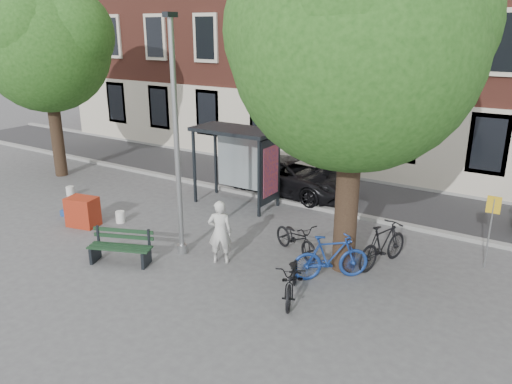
{
  "coord_description": "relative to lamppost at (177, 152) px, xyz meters",
  "views": [
    {
      "loc": [
        8.25,
        -9.23,
        5.79
      ],
      "look_at": [
        1.15,
        1.89,
        1.4
      ],
      "focal_mm": 35.0,
      "sensor_mm": 36.0,
      "label": 1
    }
  ],
  "objects": [
    {
      "name": "lamppost",
      "position": [
        0.0,
        0.0,
        0.0
      ],
      "size": [
        0.28,
        0.35,
        6.11
      ],
      "color": "#9EA0A3",
      "rests_on": "ground"
    },
    {
      "name": "bike_a",
      "position": [
        2.61,
        1.58,
        -2.32
      ],
      "size": [
        1.85,
        1.33,
        0.92
      ],
      "primitive_type": "imported",
      "rotation": [
        0.0,
        0.0,
        1.11
      ],
      "color": "black",
      "rests_on": "ground"
    },
    {
      "name": "blue_crate",
      "position": [
        -4.87,
        0.24,
        -2.68
      ],
      "size": [
        0.65,
        0.55,
        0.2
      ],
      "primitive_type": "cube",
      "rotation": [
        0.0,
        0.0,
        0.31
      ],
      "color": "navy",
      "rests_on": "ground"
    },
    {
      "name": "bench",
      "position": [
        -0.94,
        -1.27,
        -2.4
      ],
      "size": [
        1.71,
        1.08,
        0.84
      ],
      "rotation": [
        0.0,
        0.0,
        0.38
      ],
      "color": "#1E2328",
      "rests_on": "ground"
    },
    {
      "name": "bus_shelter",
      "position": [
        -0.61,
        4.11,
        -0.87
      ],
      "size": [
        2.85,
        1.45,
        2.62
      ],
      "color": "#1E2328",
      "rests_on": "ground"
    },
    {
      "name": "bucket_b",
      "position": [
        -3.05,
        0.64,
        -2.6
      ],
      "size": [
        0.35,
        0.35,
        0.36
      ],
      "primitive_type": "cylinder",
      "rotation": [
        0.0,
        0.0,
        0.28
      ],
      "color": "white",
      "rests_on": "ground"
    },
    {
      "name": "car_dark",
      "position": [
        0.05,
        6.0,
        -2.14
      ],
      "size": [
        4.72,
        2.41,
        1.28
      ],
      "primitive_type": "imported",
      "rotation": [
        0.0,
        0.0,
        1.51
      ],
      "color": "black",
      "rests_on": "ground"
    },
    {
      "name": "tree_left",
      "position": [
        -8.99,
        2.88,
        2.43
      ],
      "size": [
        5.18,
        4.86,
        7.4
      ],
      "color": "black",
      "rests_on": "ground"
    },
    {
      "name": "curb_far",
      "position": [
        0.0,
        9.0,
        -2.72
      ],
      "size": [
        40.0,
        0.25,
        0.12
      ],
      "primitive_type": "cube",
      "color": "gray",
      "rests_on": "ground"
    },
    {
      "name": "bucket_a",
      "position": [
        -3.82,
        0.06,
        -2.6
      ],
      "size": [
        0.29,
        0.29,
        0.36
      ],
      "primitive_type": "cylinder",
      "rotation": [
        0.0,
        0.0,
        -0.05
      ],
      "color": "white",
      "rests_on": "ground"
    },
    {
      "name": "notice_sign",
      "position": [
        7.0,
        3.44,
        -1.41
      ],
      "size": [
        0.33,
        0.04,
        1.9
      ],
      "rotation": [
        0.0,
        0.0,
        0.03
      ],
      "color": "#9EA0A3",
      "rests_on": "ground"
    },
    {
      "name": "red_stand",
      "position": [
        -3.79,
        -0.14,
        -2.33
      ],
      "size": [
        1.0,
        0.77,
        0.9
      ],
      "primitive_type": "cube",
      "rotation": [
        0.0,
        0.0,
        0.21
      ],
      "color": "#9E2A15",
      "rests_on": "ground"
    },
    {
      "name": "painter",
      "position": [
        1.2,
        0.11,
        -1.95
      ],
      "size": [
        0.73,
        0.66,
        1.68
      ],
      "primitive_type": "imported",
      "rotation": [
        0.0,
        0.0,
        3.69
      ],
      "color": "silver",
      "rests_on": "ground"
    },
    {
      "name": "road",
      "position": [
        0.0,
        7.0,
        -2.78
      ],
      "size": [
        40.0,
        4.0,
        0.01
      ],
      "primitive_type": "cube",
      "color": "#28282B",
      "rests_on": "ground"
    },
    {
      "name": "bike_b",
      "position": [
        3.95,
        0.81,
        -2.22
      ],
      "size": [
        1.75,
        1.67,
        1.14
      ],
      "primitive_type": "imported",
      "rotation": [
        0.0,
        0.0,
        2.31
      ],
      "color": "navy",
      "rests_on": "ground"
    },
    {
      "name": "bucket_c",
      "position": [
        -6.46,
        1.45,
        -2.6
      ],
      "size": [
        0.34,
        0.34,
        0.36
      ],
      "primitive_type": "cylinder",
      "rotation": [
        0.0,
        0.0,
        0.26
      ],
      "color": "silver",
      "rests_on": "ground"
    },
    {
      "name": "curb_near",
      "position": [
        0.0,
        5.0,
        -2.72
      ],
      "size": [
        40.0,
        0.25,
        0.12
      ],
      "primitive_type": "cube",
      "color": "gray",
      "rests_on": "ground"
    },
    {
      "name": "ground",
      "position": [
        0.0,
        0.0,
        -2.78
      ],
      "size": [
        90.0,
        90.0,
        0.0
      ],
      "primitive_type": "plane",
      "color": "#4C4C4F",
      "rests_on": "ground"
    },
    {
      "name": "bike_d",
      "position": [
        4.77,
        2.16,
        -2.21
      ],
      "size": [
        1.06,
        1.98,
        1.15
      ],
      "primitive_type": "imported",
      "rotation": [
        0.0,
        0.0,
        2.85
      ],
      "color": "black",
      "rests_on": "ground"
    },
    {
      "name": "tree_right",
      "position": [
        4.01,
        1.38,
        2.83
      ],
      "size": [
        5.76,
        5.6,
        8.2
      ],
      "color": "black",
      "rests_on": "ground"
    },
    {
      "name": "bike_c",
      "position": [
        3.62,
        -0.46,
        -2.3
      ],
      "size": [
        1.28,
        1.93,
        0.96
      ],
      "primitive_type": "imported",
      "rotation": [
        0.0,
        0.0,
        0.38
      ],
      "color": "black",
      "rests_on": "ground"
    }
  ]
}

